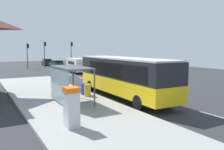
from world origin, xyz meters
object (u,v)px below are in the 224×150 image
ticket_machine (72,107)px  recycling_bin_yellow (88,90)px  traffic_light_median (45,50)px  traffic_light_far_side (28,52)px  white_van (77,65)px  bus_shelter (67,76)px  sedan_far (47,62)px  bus (123,75)px  recycling_bin_blue (84,89)px  traffic_light_near_side (72,50)px  sedan_near (57,64)px

ticket_machine → recycling_bin_yellow: ticket_machine is taller
traffic_light_median → traffic_light_far_side: bearing=-167.1°
white_van → ticket_machine: 26.66m
recycling_bin_yellow → traffic_light_median: (4.60, 31.29, 2.83)m
ticket_machine → bus_shelter: bus_shelter is taller
traffic_light_far_side → sedan_far: bearing=51.1°
traffic_light_median → bus_shelter: size_ratio=1.32×
bus → recycling_bin_yellow: bus is taller
white_van → recycling_bin_blue: 18.78m
ticket_machine → traffic_light_median: bearing=77.6°
ticket_machine → recycling_bin_blue: ticket_machine is taller
recycling_bin_yellow → traffic_light_far_side: (1.10, 30.49, 2.58)m
traffic_light_near_side → bus_shelter: size_ratio=1.32×
traffic_light_median → traffic_light_near_side: bearing=-17.4°
ticket_machine → traffic_light_near_side: traffic_light_near_side is taller
recycling_bin_yellow → bus_shelter: 3.06m
bus_shelter → white_van: bearing=66.6°
sedan_far → ticket_machine: 44.69m
white_van → recycling_bin_blue: (-6.40, -17.65, -0.69)m
ticket_machine → traffic_light_far_side: bearing=82.6°
sedan_near → sedan_far: bearing=90.0°
traffic_light_near_side → recycling_bin_blue: bearing=-108.5°
white_van → traffic_light_far_side: (-5.30, 12.14, 1.89)m
sedan_near → recycling_bin_yellow: bearing=-102.4°
bus → traffic_light_near_side: size_ratio=2.09×
traffic_light_far_side → traffic_light_median: (3.50, 0.80, 0.25)m
bus → ticket_machine: size_ratio=5.70×
sedan_far → ticket_machine: bearing=-103.1°
sedan_far → recycling_bin_blue: 37.05m
bus → ticket_machine: bearing=-140.7°
white_van → recycling_bin_blue: bearing=-109.9°
ticket_machine → traffic_light_far_side: 37.20m
recycling_bin_blue → traffic_light_median: 31.06m
sedan_far → recycling_bin_yellow: (-6.50, -37.17, -0.14)m
bus → traffic_light_median: 32.70m
bus → recycling_bin_blue: size_ratio=11.65×
sedan_far → traffic_light_far_side: traffic_light_far_side is taller
sedan_near → traffic_light_median: size_ratio=0.85×
recycling_bin_blue → traffic_light_far_side: 29.92m
sedan_far → traffic_light_far_side: 8.94m
sedan_near → traffic_light_far_side: size_ratio=0.92×
bus → sedan_near: bearing=82.6°
bus_shelter → recycling_bin_yellow: bearing=34.9°
traffic_light_median → bus_shelter: (-6.81, -32.83, -1.39)m
sedan_near → recycling_bin_blue: 29.58m
ticket_machine → white_van: bearing=67.8°
ticket_machine → traffic_light_median: 38.60m
white_van → sedan_far: bearing=89.7°
recycling_bin_yellow → bus_shelter: size_ratio=0.24×
recycling_bin_yellow → sedan_far: bearing=80.1°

